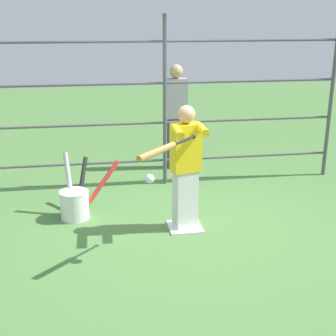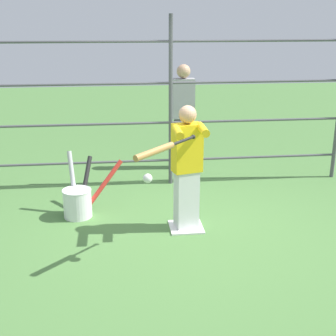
% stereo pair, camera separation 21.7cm
% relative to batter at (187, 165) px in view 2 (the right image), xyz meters
% --- Properties ---
extents(ground_plane, '(24.00, 24.00, 0.00)m').
position_rel_batter_xyz_m(ground_plane, '(0.00, -0.02, -0.81)').
color(ground_plane, '#4C7A3D').
extents(home_plate, '(0.40, 0.40, 0.02)m').
position_rel_batter_xyz_m(home_plate, '(0.00, -0.02, -0.80)').
color(home_plate, white).
rests_on(home_plate, ground).
extents(fence_backstop, '(5.25, 0.06, 2.49)m').
position_rel_batter_xyz_m(fence_backstop, '(0.00, -1.62, 0.43)').
color(fence_backstop, '#4C4C51').
rests_on(fence_backstop, ground).
extents(batter, '(0.38, 0.57, 1.51)m').
position_rel_batter_xyz_m(batter, '(0.00, 0.00, 0.00)').
color(batter, silver).
rests_on(batter, ground).
extents(baseball_bat_swinging, '(0.69, 0.64, 0.09)m').
position_rel_batter_xyz_m(baseball_bat_swinging, '(0.39, 0.75, 0.41)').
color(baseball_bat_swinging, black).
extents(softball_in_flight, '(0.10, 0.10, 0.10)m').
position_rel_batter_xyz_m(softball_in_flight, '(0.51, 0.69, 0.09)').
color(softball_in_flight, white).
extents(bat_bucket, '(0.79, 0.74, 0.81)m').
position_rel_batter_xyz_m(bat_bucket, '(1.31, -0.53, -0.60)').
color(bat_bucket, white).
rests_on(bat_bucket, ground).
extents(bystander_behind_fence, '(0.36, 0.22, 1.72)m').
position_rel_batter_xyz_m(bystander_behind_fence, '(-0.30, -2.36, 0.08)').
color(bystander_behind_fence, '#3F3F47').
rests_on(bystander_behind_fence, ground).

